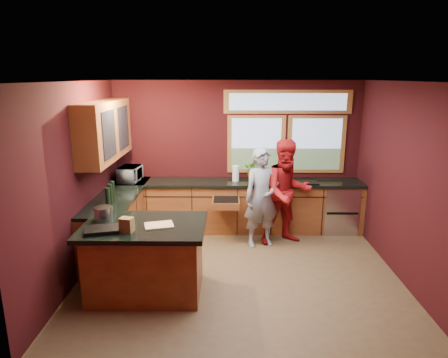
{
  "coord_description": "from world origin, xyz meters",
  "views": [
    {
      "loc": [
        -0.15,
        -5.27,
        2.76
      ],
      "look_at": [
        -0.22,
        0.4,
        1.3
      ],
      "focal_mm": 32.0,
      "sensor_mm": 36.0,
      "label": 1
    }
  ],
  "objects_px": {
    "person_red": "(287,192)",
    "stock_pot": "(104,214)",
    "person_grey": "(262,198)",
    "island": "(146,258)",
    "cutting_board": "(159,225)"
  },
  "relations": [
    {
      "from": "island",
      "to": "person_red",
      "type": "height_order",
      "value": "person_red"
    },
    {
      "from": "person_red",
      "to": "stock_pot",
      "type": "xyz_separation_m",
      "value": [
        -2.6,
        -1.51,
        0.15
      ]
    },
    {
      "from": "person_grey",
      "to": "cutting_board",
      "type": "distance_m",
      "value": 2.13
    },
    {
      "from": "person_grey",
      "to": "person_red",
      "type": "height_order",
      "value": "person_red"
    },
    {
      "from": "island",
      "to": "person_grey",
      "type": "bearing_deg",
      "value": 43.57
    },
    {
      "from": "cutting_board",
      "to": "stock_pot",
      "type": "relative_size",
      "value": 1.46
    },
    {
      "from": "person_grey",
      "to": "person_red",
      "type": "xyz_separation_m",
      "value": [
        0.43,
        0.12,
        0.06
      ]
    },
    {
      "from": "island",
      "to": "cutting_board",
      "type": "relative_size",
      "value": 4.43
    },
    {
      "from": "cutting_board",
      "to": "person_red",
      "type": "bearing_deg",
      "value": 42.83
    },
    {
      "from": "stock_pot",
      "to": "cutting_board",
      "type": "bearing_deg",
      "value": -14.93
    },
    {
      "from": "cutting_board",
      "to": "person_grey",
      "type": "bearing_deg",
      "value": 48.26
    },
    {
      "from": "person_red",
      "to": "stock_pot",
      "type": "distance_m",
      "value": 3.01
    },
    {
      "from": "stock_pot",
      "to": "person_red",
      "type": "bearing_deg",
      "value": 30.2
    },
    {
      "from": "person_grey",
      "to": "island",
      "type": "bearing_deg",
      "value": -152.85
    },
    {
      "from": "person_red",
      "to": "island",
      "type": "bearing_deg",
      "value": -156.3
    }
  ]
}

